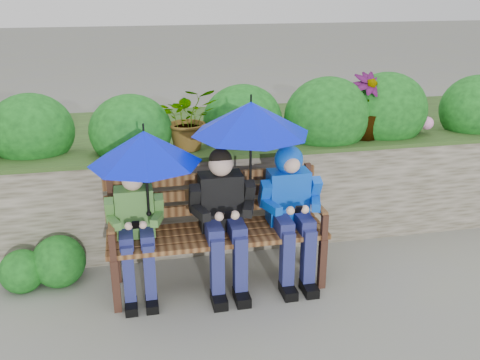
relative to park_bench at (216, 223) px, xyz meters
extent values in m
plane|color=gray|center=(0.22, -0.09, -0.57)|extent=(60.00, 60.00, 0.00)
cube|color=brown|center=(0.22, 0.66, -0.07)|extent=(8.00, 0.40, 1.00)
cube|color=#28351B|center=(0.22, 0.66, 0.44)|extent=(8.00, 0.42, 0.04)
cube|color=#28351B|center=(0.22, 1.86, -0.09)|extent=(8.00, 2.00, 0.96)
ellipsoid|color=#113F13|center=(-1.59, 0.97, 0.67)|extent=(0.79, 0.63, 0.71)
ellipsoid|color=#113F13|center=(-0.67, 0.77, 0.66)|extent=(0.78, 0.62, 0.70)
ellipsoid|color=#113F13|center=(0.44, 0.93, 0.67)|extent=(0.81, 0.65, 0.73)
ellipsoid|color=#113F13|center=(1.30, 0.82, 0.70)|extent=(0.90, 0.72, 0.81)
ellipsoid|color=#113F13|center=(1.98, 0.89, 0.70)|extent=(0.91, 0.73, 0.82)
ellipsoid|color=#113F13|center=(3.06, 0.88, 0.68)|extent=(0.83, 0.66, 0.74)
sphere|color=pink|center=(-1.48, 0.76, 0.58)|extent=(0.14, 0.14, 0.14)
sphere|color=pink|center=(0.27, 0.76, 0.58)|extent=(0.14, 0.14, 0.14)
sphere|color=pink|center=(2.41, 0.76, 0.58)|extent=(0.14, 0.14, 0.14)
imported|color=#113F13|center=(-0.12, 0.76, 0.77)|extent=(0.55, 0.48, 0.61)
imported|color=#113F13|center=(1.70, 0.76, 0.79)|extent=(0.37, 0.37, 0.67)
sphere|color=#113F13|center=(-1.39, 0.26, -0.37)|extent=(0.47, 0.47, 0.47)
sphere|color=#113F13|center=(-1.71, 0.21, -0.40)|extent=(0.39, 0.39, 0.39)
cube|color=#382017|center=(-0.89, -0.33, -0.33)|extent=(0.06, 0.06, 0.47)
cube|color=#382017|center=(-0.89, 0.15, -0.33)|extent=(0.06, 0.06, 0.47)
cube|color=#382017|center=(0.89, -0.33, -0.33)|extent=(0.06, 0.06, 0.47)
cube|color=#382017|center=(0.89, 0.15, -0.33)|extent=(0.06, 0.06, 0.47)
cube|color=#492914|center=(0.00, -0.29, -0.07)|extent=(1.90, 0.11, 0.04)
cube|color=#492914|center=(0.00, -0.15, -0.07)|extent=(1.90, 0.11, 0.04)
cube|color=#492914|center=(0.00, -0.01, -0.07)|extent=(1.90, 0.11, 0.04)
cube|color=#492914|center=(0.00, 0.12, -0.07)|extent=(1.90, 0.11, 0.04)
cube|color=#382017|center=(-0.89, 0.17, 0.17)|extent=(0.05, 0.05, 0.53)
cube|color=#492914|center=(-0.89, -0.09, 0.14)|extent=(0.05, 0.49, 0.04)
cube|color=#382017|center=(-0.89, -0.33, 0.02)|extent=(0.05, 0.05, 0.23)
cube|color=#382017|center=(0.89, 0.17, 0.17)|extent=(0.05, 0.05, 0.53)
cube|color=#492914|center=(0.89, -0.09, 0.14)|extent=(0.05, 0.49, 0.04)
cube|color=#382017|center=(0.89, -0.33, 0.02)|extent=(0.05, 0.05, 0.23)
cube|color=#492914|center=(0.00, 0.18, 0.06)|extent=(1.90, 0.04, 0.09)
cube|color=#492914|center=(0.00, 0.18, 0.21)|extent=(1.90, 0.04, 0.09)
cube|color=#492914|center=(0.00, 0.18, 0.36)|extent=(1.90, 0.04, 0.09)
cube|color=#3C6C2D|center=(-0.69, 0.01, 0.16)|extent=(0.32, 0.19, 0.43)
sphere|color=beige|center=(-0.69, -0.01, 0.46)|extent=(0.18, 0.18, 0.18)
sphere|color=olive|center=(-0.69, 0.00, 0.49)|extent=(0.17, 0.17, 0.17)
cube|color=#191F51|center=(-0.78, -0.14, 0.00)|extent=(0.11, 0.30, 0.11)
cube|color=#191F51|center=(-0.78, -0.29, -0.28)|extent=(0.09, 0.10, 0.57)
cube|color=black|center=(-0.78, -0.35, -0.53)|extent=(0.10, 0.21, 0.08)
cube|color=#191F51|center=(-0.61, -0.14, 0.00)|extent=(0.11, 0.30, 0.11)
cube|color=#191F51|center=(-0.61, -0.29, -0.28)|extent=(0.09, 0.10, 0.57)
cube|color=black|center=(-0.61, -0.35, -0.53)|extent=(0.10, 0.21, 0.08)
cube|color=#3C6C2D|center=(-0.89, -0.04, 0.22)|extent=(0.08, 0.17, 0.24)
cube|color=#3C6C2D|center=(-0.87, -0.16, 0.15)|extent=(0.12, 0.20, 0.07)
sphere|color=beige|center=(-0.75, -0.24, 0.15)|extent=(0.07, 0.07, 0.07)
cube|color=#3C6C2D|center=(-0.49, -0.04, 0.22)|extent=(0.08, 0.17, 0.24)
cube|color=#3C6C2D|center=(-0.52, -0.16, 0.15)|extent=(0.12, 0.20, 0.07)
sphere|color=beige|center=(-0.64, -0.24, 0.15)|extent=(0.07, 0.07, 0.07)
cube|color=black|center=(-0.69, -0.25, 0.16)|extent=(0.06, 0.07, 0.09)
cube|color=black|center=(0.05, 0.01, 0.20)|extent=(0.37, 0.22, 0.50)
sphere|color=beige|center=(0.05, -0.01, 0.54)|extent=(0.21, 0.21, 0.21)
sphere|color=black|center=(0.05, 0.00, 0.58)|extent=(0.20, 0.20, 0.20)
cube|color=#191F51|center=(-0.05, -0.16, 0.01)|extent=(0.13, 0.35, 0.13)
cube|color=#191F51|center=(-0.05, -0.34, -0.28)|extent=(0.11, 0.12, 0.58)
cube|color=black|center=(-0.05, -0.40, -0.53)|extent=(0.12, 0.24, 0.09)
cube|color=#191F51|center=(0.15, -0.16, 0.01)|extent=(0.13, 0.35, 0.13)
cube|color=#191F51|center=(0.15, -0.34, -0.28)|extent=(0.11, 0.12, 0.58)
cube|color=black|center=(0.15, -0.40, -0.53)|extent=(0.12, 0.24, 0.09)
cube|color=black|center=(-0.19, -0.04, 0.26)|extent=(0.09, 0.20, 0.28)
cube|color=black|center=(-0.16, -0.19, 0.19)|extent=(0.14, 0.23, 0.08)
sphere|color=beige|center=(-0.02, -0.28, 0.19)|extent=(0.08, 0.08, 0.08)
cube|color=black|center=(0.28, -0.04, 0.26)|extent=(0.09, 0.20, 0.28)
cube|color=black|center=(0.25, -0.19, 0.19)|extent=(0.14, 0.23, 0.08)
sphere|color=beige|center=(0.11, -0.28, 0.19)|extent=(0.08, 0.08, 0.08)
cube|color=black|center=(0.05, -0.29, 0.20)|extent=(0.06, 0.07, 0.09)
cube|color=#0046BA|center=(0.66, 0.01, 0.19)|extent=(0.36, 0.21, 0.49)
sphere|color=beige|center=(0.66, -0.01, 0.52)|extent=(0.20, 0.20, 0.20)
sphere|color=#0046BA|center=(0.66, 0.02, 0.53)|extent=(0.25, 0.25, 0.25)
sphere|color=beige|center=(0.66, -0.06, 0.51)|extent=(0.15, 0.15, 0.15)
cube|color=#191F51|center=(0.56, -0.16, 0.01)|extent=(0.13, 0.34, 0.13)
cube|color=#191F51|center=(0.56, -0.33, -0.28)|extent=(0.11, 0.12, 0.58)
cube|color=black|center=(0.56, -0.39, -0.53)|extent=(0.12, 0.23, 0.08)
cube|color=#191F51|center=(0.75, -0.16, 0.01)|extent=(0.13, 0.34, 0.13)
cube|color=#191F51|center=(0.75, -0.33, -0.28)|extent=(0.11, 0.12, 0.58)
cube|color=black|center=(0.75, -0.39, -0.53)|extent=(0.12, 0.23, 0.08)
cube|color=#0046BA|center=(0.43, -0.04, 0.25)|extent=(0.08, 0.19, 0.27)
cube|color=#0046BA|center=(0.46, -0.18, 0.18)|extent=(0.14, 0.22, 0.07)
sphere|color=beige|center=(0.59, -0.27, 0.18)|extent=(0.07, 0.07, 0.07)
cube|color=#0046BA|center=(0.88, -0.04, 0.25)|extent=(0.08, 0.19, 0.27)
cube|color=#0046BA|center=(0.85, -0.18, 0.18)|extent=(0.14, 0.22, 0.07)
sphere|color=beige|center=(0.72, -0.27, 0.18)|extent=(0.07, 0.07, 0.07)
cube|color=black|center=(0.66, -0.28, 0.19)|extent=(0.06, 0.07, 0.09)
cone|color=#0112E0|center=(-0.58, -0.11, 0.76)|extent=(0.91, 0.91, 0.27)
cylinder|color=black|center=(-0.58, -0.11, 0.93)|extent=(0.02, 0.02, 0.06)
cylinder|color=black|center=(-0.58, -0.11, 0.47)|extent=(0.02, 0.02, 0.58)
sphere|color=black|center=(-0.58, -0.11, 0.19)|extent=(0.04, 0.04, 0.04)
cone|color=#0112E0|center=(0.30, -0.05, 0.94)|extent=(1.00, 1.00, 0.27)
cylinder|color=black|center=(0.30, -0.05, 1.11)|extent=(0.02, 0.02, 0.06)
cylinder|color=black|center=(0.30, -0.05, 0.57)|extent=(0.02, 0.02, 0.73)
sphere|color=black|center=(0.30, -0.05, 0.21)|extent=(0.04, 0.04, 0.04)
camera|label=1|loc=(-0.68, -4.22, 2.00)|focal=40.00mm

